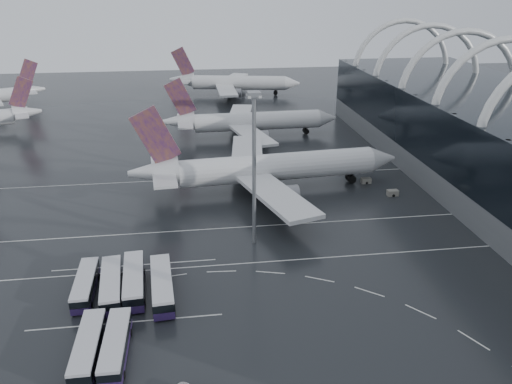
{
  "coord_description": "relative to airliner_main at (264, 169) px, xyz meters",
  "views": [
    {
      "loc": [
        -13.28,
        -77.22,
        45.53
      ],
      "look_at": [
        -0.9,
        13.22,
        7.0
      ],
      "focal_mm": 35.0,
      "sensor_mm": 36.0,
      "label": 1
    }
  ],
  "objects": [
    {
      "name": "gse_cart_belly_d",
      "position": [
        28.93,
        -7.13,
        -4.74
      ],
      "size": [
        2.48,
        1.47,
        1.35
      ],
      "primitive_type": "cube",
      "color": "slate",
      "rests_on": "ground"
    },
    {
      "name": "airliner_main",
      "position": [
        0.0,
        0.0,
        0.0
      ],
      "size": [
        63.95,
        55.88,
        21.65
      ],
      "rotation": [
        0.0,
        0.0,
        0.09
      ],
      "color": "silver",
      "rests_on": "ground"
    },
    {
      "name": "bus_row_near_d",
      "position": [
        -22.25,
        -40.27,
        -3.54
      ],
      "size": [
        4.23,
        14.14,
        3.43
      ],
      "rotation": [
        0.0,
        0.0,
        1.65
      ],
      "color": "#25143E",
      "rests_on": "ground"
    },
    {
      "name": "bus_row_far_b",
      "position": [
        -27.75,
        -53.52,
        -3.7
      ],
      "size": [
        3.15,
        12.74,
        3.13
      ],
      "rotation": [
        0.0,
        0.0,
        1.56
      ],
      "color": "#25143E",
      "rests_on": "ground"
    },
    {
      "name": "lane_marking_mid",
      "position": [
        -3.36,
        -18.41,
        -5.42
      ],
      "size": [
        120.0,
        0.25,
        0.01
      ],
      "primitive_type": "cube",
      "color": "silver",
      "rests_on": "ground"
    },
    {
      "name": "ground",
      "position": [
        -3.36,
        -30.41,
        -5.42
      ],
      "size": [
        420.0,
        420.0,
        0.0
      ],
      "primitive_type": "plane",
      "color": "black",
      "rests_on": "ground"
    },
    {
      "name": "bus_row_near_a",
      "position": [
        -34.21,
        -38.09,
        -3.76
      ],
      "size": [
        3.16,
        12.34,
        3.02
      ],
      "rotation": [
        0.0,
        0.0,
        1.59
      ],
      "color": "#25143E",
      "rests_on": "ground"
    },
    {
      "name": "lane_marking_far",
      "position": [
        -3.36,
        9.59,
        -5.42
      ],
      "size": [
        120.0,
        0.25,
        0.01
      ],
      "primitive_type": "cube",
      "color": "silver",
      "rests_on": "ground"
    },
    {
      "name": "gse_cart_belly_b",
      "position": [
        25.48,
        1.2,
        -4.78
      ],
      "size": [
        2.36,
        1.4,
        1.29
      ],
      "primitive_type": "cube",
      "color": "slate",
      "rests_on": "ground"
    },
    {
      "name": "bus_row_near_c",
      "position": [
        -26.73,
        -38.23,
        -3.57
      ],
      "size": [
        4.08,
        13.86,
        3.37
      ],
      "rotation": [
        0.0,
        0.0,
        1.64
      ],
      "color": "#25143E",
      "rests_on": "ground"
    },
    {
      "name": "bus_bay_line_south",
      "position": [
        -27.36,
        -46.41,
        -5.42
      ],
      "size": [
        28.0,
        0.25,
        0.01
      ],
      "primitive_type": "cube",
      "color": "silver",
      "rests_on": "ground"
    },
    {
      "name": "gse_cart_belly_c",
      "position": [
        7.12,
        -12.39,
        -4.85
      ],
      "size": [
        2.1,
        1.24,
        1.15
      ],
      "primitive_type": "cube",
      "color": "gold",
      "rests_on": "ground"
    },
    {
      "name": "lane_marking_near",
      "position": [
        -3.36,
        -32.41,
        -5.42
      ],
      "size": [
        120.0,
        0.25,
        0.01
      ],
      "primitive_type": "cube",
      "color": "silver",
      "rests_on": "ground"
    },
    {
      "name": "airliner_gate_b",
      "position": [
        1.78,
        44.5,
        -0.59
      ],
      "size": [
        55.45,
        49.98,
        19.29
      ],
      "rotation": [
        0.0,
        0.0,
        0.03
      ],
      "color": "silver",
      "rests_on": "ground"
    },
    {
      "name": "airliner_gate_c",
      "position": [
        2.57,
        109.28,
        -0.36
      ],
      "size": [
        56.59,
        51.42,
        20.23
      ],
      "rotation": [
        0.0,
        0.0,
        -0.2
      ],
      "color": "silver",
      "rests_on": "ground"
    },
    {
      "name": "bus_bay_line_north",
      "position": [
        -27.36,
        -30.41,
        -5.42
      ],
      "size": [
        28.0,
        0.25,
        0.01
      ],
      "primitive_type": "cube",
      "color": "silver",
      "rests_on": "ground"
    },
    {
      "name": "floodlight_mast",
      "position": [
        -5.67,
        -25.0,
        12.56
      ],
      "size": [
        2.19,
        2.19,
        28.59
      ],
      "color": "gray",
      "rests_on": "ground"
    },
    {
      "name": "bus_row_far_a",
      "position": [
        -31.24,
        -53.42,
        -3.68
      ],
      "size": [
        3.1,
        12.84,
        3.16
      ],
      "rotation": [
        0.0,
        0.0,
        1.57
      ],
      "color": "#25143E",
      "rests_on": "ground"
    },
    {
      "name": "bus_row_near_b",
      "position": [
        -30.14,
        -38.98,
        -3.62
      ],
      "size": [
        4.31,
        13.54,
        3.28
      ],
      "rotation": [
        0.0,
        0.0,
        1.67
      ],
      "color": "#25143E",
      "rests_on": "ground"
    }
  ]
}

